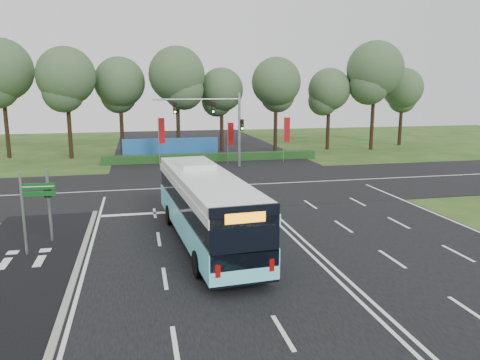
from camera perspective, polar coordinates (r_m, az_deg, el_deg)
The scene contains 15 objects.
ground at distance 24.92m, azimuth 5.55°, elevation -6.24°, with size 120.00×120.00×0.00m, color #224517.
road_main at distance 24.91m, azimuth 5.55°, elevation -6.20°, with size 20.00×120.00×0.04m, color black.
road_cross at distance 36.15m, azimuth -0.29°, elevation -0.65°, with size 120.00×14.00×0.05m, color black.
bike_path at distance 21.56m, azimuth -25.59°, elevation -10.08°, with size 5.00×18.00×0.06m, color black.
kerb_strip at distance 21.11m, azimuth -19.16°, elevation -9.93°, with size 0.25×18.00×0.12m, color gray.
city_bus at distance 22.55m, azimuth -4.21°, elevation -3.23°, with size 3.63×12.90×3.66m.
pedestrian_signal at distance 24.39m, azimuth -22.26°, elevation -2.57°, with size 0.34×0.43×3.65m.
street_sign at distance 22.69m, azimuth -24.20°, elevation -2.57°, with size 1.50×0.16×3.84m.
banner_flag_left at distance 46.18m, azimuth -9.62°, elevation 5.57°, with size 0.65×0.31×4.68m.
banner_flag_mid at distance 46.24m, azimuth -1.21°, elevation 5.35°, with size 0.58×0.27×4.17m.
banner_flag_right at distance 47.57m, azimuth 5.64°, elevation 5.79°, with size 0.68×0.11×4.61m.
traffic_light_gantry at distance 43.85m, azimuth -2.39°, elevation 7.55°, with size 8.41×0.28×7.00m.
hedge at distance 48.19m, azimuth -3.42°, elevation 2.77°, with size 22.00×1.20×0.80m, color #183B15.
blue_hoarding at distance 50.11m, azimuth -8.41°, elevation 3.80°, with size 10.00×0.30×2.20m, color #1D5AA0.
eucalyptus_row at distance 54.12m, azimuth -3.20°, elevation 12.27°, with size 53.16×9.36×12.92m.
Camera 1 is at (-7.43, -22.59, 7.45)m, focal length 35.00 mm.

